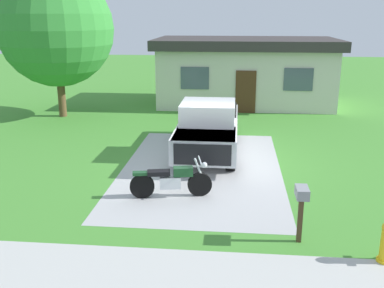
% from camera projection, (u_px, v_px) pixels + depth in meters
% --- Properties ---
extents(ground_plane, '(80.00, 80.00, 0.00)m').
position_uv_depth(ground_plane, '(201.00, 169.00, 14.23)').
color(ground_plane, '#458B32').
extents(driveway_pad, '(5.01, 8.44, 0.01)m').
position_uv_depth(driveway_pad, '(201.00, 169.00, 14.23)').
color(driveway_pad, '#ADADAD').
rests_on(driveway_pad, ground).
extents(sidewalk_strip, '(36.00, 1.80, 0.01)m').
position_uv_depth(sidewalk_strip, '(177.00, 274.00, 8.50)').
color(sidewalk_strip, '#B6B6B1').
rests_on(sidewalk_strip, ground).
extents(motorcycle, '(2.19, 0.78, 1.09)m').
position_uv_depth(motorcycle, '(172.00, 180.00, 11.95)').
color(motorcycle, black).
rests_on(motorcycle, ground).
extents(pickup_truck, '(2.02, 5.64, 1.90)m').
position_uv_depth(pickup_truck, '(209.00, 126.00, 15.72)').
color(pickup_truck, black).
rests_on(pickup_truck, ground).
extents(mailbox, '(0.26, 0.48, 1.26)m').
position_uv_depth(mailbox, '(302.00, 200.00, 9.44)').
color(mailbox, '#4C3823').
rests_on(mailbox, ground).
extents(shade_tree, '(5.25, 5.25, 6.71)m').
position_uv_depth(shade_tree, '(56.00, 29.00, 20.43)').
color(shade_tree, brown).
rests_on(shade_tree, ground).
extents(neighbor_house, '(9.60, 5.60, 3.50)m').
position_uv_depth(neighbor_house, '(245.00, 71.00, 24.20)').
color(neighbor_house, beige).
rests_on(neighbor_house, ground).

